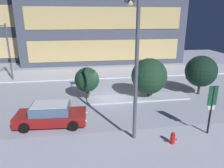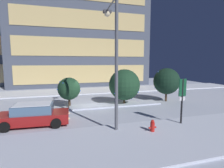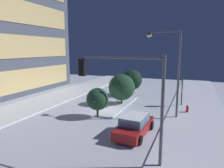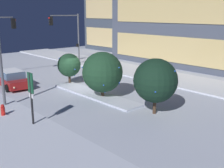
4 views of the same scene
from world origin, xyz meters
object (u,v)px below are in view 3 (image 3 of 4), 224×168
Objects in this scene: fire_hydrant at (187,110)px; decorated_tree_left_of_median at (97,99)px; decorated_tree_right_of_median at (122,87)px; decorated_tree_median at (132,80)px; parking_info_sign at (182,89)px; car_near at (135,125)px; street_lamp_arched at (170,62)px; traffic_light_corner_near_left at (126,87)px.

decorated_tree_left_of_median is at bearing 119.18° from fire_hydrant.
decorated_tree_median is at bearing 2.70° from decorated_tree_right_of_median.
car_near is at bearing 72.82° from parking_info_sign.
street_lamp_arched is at bearing 138.36° from fire_hydrant.
street_lamp_arched reaches higher than decorated_tree_median.
parking_info_sign is at bearing -98.06° from street_lamp_arched.
decorated_tree_median is 1.28× the size of decorated_tree_left_of_median.
parking_info_sign is at bearing -45.68° from decorated_tree_left_of_median.
traffic_light_corner_near_left reaches higher than car_near.
traffic_light_corner_near_left is 17.43m from decorated_tree_median.
parking_info_sign is (2.58, 0.74, 1.61)m from fire_hydrant.
car_near is 13.57m from decorated_tree_median.
car_near is 5.29m from traffic_light_corner_near_left.
decorated_tree_right_of_median reaches higher than parking_info_sign.
parking_info_sign is at bearing -12.76° from car_near.
street_lamp_arched is (8.87, -1.31, 0.91)m from traffic_light_corner_near_left.
car_near is at bearing 74.30° from street_lamp_arched.
car_near is 10.03m from parking_info_sign.
street_lamp_arched reaches higher than decorated_tree_left_of_median.
traffic_light_corner_near_left is 12.72m from decorated_tree_right_of_median.
traffic_light_corner_near_left reaches higher than decorated_tree_right_of_median.
traffic_light_corner_near_left is at bearing -142.70° from decorated_tree_left_of_median.
decorated_tree_left_of_median reaches higher than car_near.
traffic_light_corner_near_left is at bearing 85.71° from street_lamp_arched.
decorated_tree_right_of_median is (5.34, -0.54, 0.25)m from decorated_tree_left_of_median.
parking_info_sign is 9.99m from decorated_tree_left_of_median.
decorated_tree_left_of_median is at bearing 43.42° from parking_info_sign.
car_near is at bearing -120.49° from decorated_tree_left_of_median.
street_lamp_arched is at bearing -16.29° from car_near.
decorated_tree_left_of_median is (-2.48, 6.18, -3.48)m from street_lamp_arched.
fire_hydrant is 3.13m from parking_info_sign.
traffic_light_corner_near_left reaches higher than parking_info_sign.
car_near is 5.60× the size of fire_hydrant.
traffic_light_corner_near_left is (-3.82, -0.51, 3.62)m from car_near.
decorated_tree_right_of_median is (0.94, 7.35, 1.61)m from fire_hydrant.
decorated_tree_right_of_median is at bearing 12.98° from parking_info_sign.
street_lamp_arched is at bearing -116.92° from decorated_tree_right_of_median.
decorated_tree_median is (5.89, 7.58, 1.79)m from fire_hydrant.
fire_hydrant is at bearing -105.61° from traffic_light_corner_near_left.
decorated_tree_left_of_median is (2.57, 4.36, 1.05)m from car_near.
decorated_tree_right_of_median is (-1.63, 6.61, -0.00)m from parking_info_sign.
decorated_tree_right_of_median is at bearing -69.74° from traffic_light_corner_near_left.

